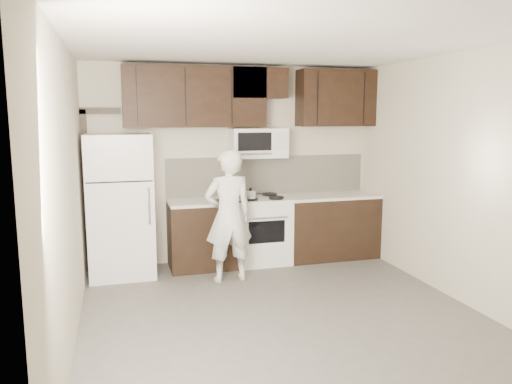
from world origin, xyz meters
name	(u,v)px	position (x,y,z in m)	size (l,w,h in m)	color
floor	(286,319)	(0.00, 0.00, 0.00)	(4.50, 4.50, 0.00)	#514F4C
back_wall	(234,164)	(0.00, 2.25, 1.35)	(4.00, 4.00, 0.00)	#BEB6A1
ceiling	(288,42)	(0.00, 0.00, 2.70)	(4.50, 4.50, 0.00)	white
counter_run	(281,229)	(0.60, 1.94, 0.46)	(2.95, 0.64, 0.91)	black
stove	(260,230)	(0.30, 1.94, 0.46)	(0.76, 0.66, 0.94)	white
backsplash	(268,175)	(0.50, 2.24, 1.18)	(2.90, 0.02, 0.54)	beige
upper_cabinets	(251,96)	(0.21, 2.08, 2.28)	(3.48, 0.35, 0.78)	black
microwave	(258,143)	(0.30, 2.06, 1.65)	(0.76, 0.42, 0.40)	white
refrigerator	(120,206)	(-1.55, 1.89, 0.90)	(0.80, 0.76, 1.80)	white
door_trim	(89,176)	(-1.92, 2.21, 1.25)	(0.50, 0.08, 2.12)	black
saucepan	(251,195)	(0.12, 1.79, 0.98)	(0.29, 0.19, 0.17)	silver
baking_tray	(233,200)	(-0.13, 1.78, 0.92)	(0.40, 0.30, 0.02)	black
pizza	(233,199)	(-0.13, 1.78, 0.94)	(0.27, 0.27, 0.02)	#CEB98A
person	(229,216)	(-0.29, 1.32, 0.81)	(0.59, 0.39, 1.63)	silver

